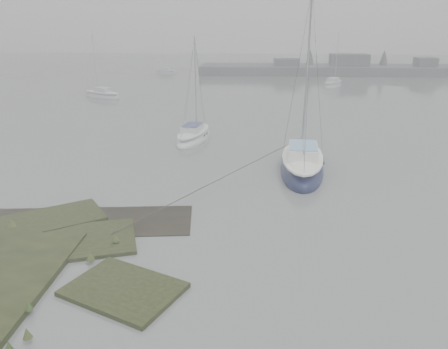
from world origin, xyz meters
TOP-DOWN VIEW (x-y plane):
  - ground at (0.00, 30.00)m, footprint 160.00×160.00m
  - far_shoreline at (26.84, 61.90)m, footprint 60.00×8.00m
  - sailboat_main at (7.47, 11.98)m, footprint 3.13×7.72m
  - sailboat_white at (0.30, 18.50)m, footprint 2.83×5.80m
  - sailboat_far_a at (-12.51, 36.52)m, footprint 5.52×4.19m
  - sailboat_far_b at (15.29, 47.43)m, footprint 4.00×5.54m
  - sailboat_far_c at (-9.79, 61.18)m, footprint 4.69×4.10m

SIDE VIEW (x-z plane):
  - ground at x=0.00m, z-range 0.00..0.00m
  - sailboat_far_c at x=-9.79m, z-range -3.12..3.54m
  - sailboat_far_b at x=15.29m, z-range -3.53..4.00m
  - sailboat_far_a at x=-12.51m, z-range -3.54..4.01m
  - sailboat_white at x=0.30m, z-range -3.68..4.16m
  - sailboat_main at x=7.47m, z-range -4.99..5.65m
  - far_shoreline at x=26.84m, z-range -1.22..2.93m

